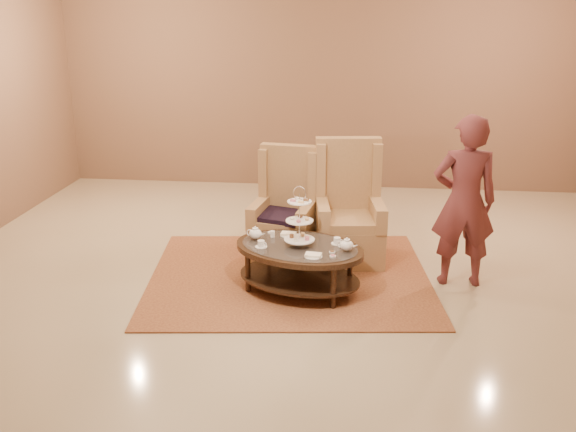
# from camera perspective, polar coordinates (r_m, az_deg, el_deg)

# --- Properties ---
(ground) EXTENTS (8.00, 8.00, 0.00)m
(ground) POSITION_cam_1_polar(r_m,az_deg,el_deg) (6.58, 0.58, -6.69)
(ground) COLOR #C1B18F
(ground) RESTS_ON ground
(ceiling) EXTENTS (8.00, 8.00, 0.02)m
(ceiling) POSITION_cam_1_polar(r_m,az_deg,el_deg) (6.58, 0.58, -6.69)
(ceiling) COLOR beige
(ceiling) RESTS_ON ground
(wall_back) EXTENTS (8.00, 0.04, 3.50)m
(wall_back) POSITION_cam_1_polar(r_m,az_deg,el_deg) (10.00, 2.91, 12.45)
(wall_back) COLOR brown
(wall_back) RESTS_ON ground
(rug) EXTENTS (3.20, 2.77, 0.02)m
(rug) POSITION_cam_1_polar(r_m,az_deg,el_deg) (6.89, 0.14, -5.40)
(rug) COLOR #A76B3B
(rug) RESTS_ON ground
(tea_table) EXTENTS (1.55, 1.28, 1.11)m
(tea_table) POSITION_cam_1_polar(r_m,az_deg,el_deg) (6.42, 1.01, -3.40)
(tea_table) COLOR black
(tea_table) RESTS_ON ground
(armchair_left) EXTENTS (0.78, 0.80, 1.26)m
(armchair_left) POSITION_cam_1_polar(r_m,az_deg,el_deg) (7.35, -0.22, -0.34)
(armchair_left) COLOR tan
(armchair_left) RESTS_ON ground
(armchair_right) EXTENTS (0.82, 0.84, 1.36)m
(armchair_right) POSITION_cam_1_polar(r_m,az_deg,el_deg) (7.28, 5.38, -0.35)
(armchair_right) COLOR tan
(armchair_right) RESTS_ON ground
(person) EXTENTS (0.66, 0.45, 1.78)m
(person) POSITION_cam_1_polar(r_m,az_deg,el_deg) (6.69, 15.39, 1.24)
(person) COLOR brown
(person) RESTS_ON ground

